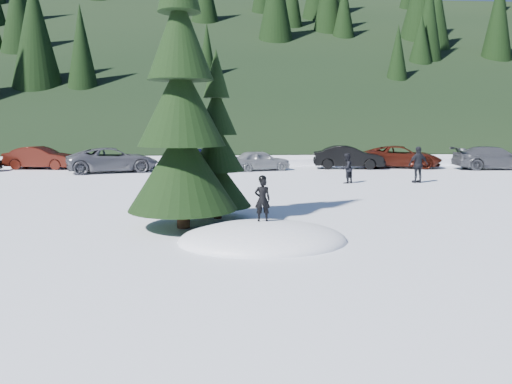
{
  "coord_description": "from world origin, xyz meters",
  "views": [
    {
      "loc": [
        -1.12,
        -12.78,
        3.13
      ],
      "look_at": [
        -0.08,
        1.43,
        1.1
      ],
      "focal_mm": 35.0,
      "sensor_mm": 36.0,
      "label": 1
    }
  ],
  "objects": [
    {
      "name": "spruce_tall",
      "position": [
        -2.2,
        1.8,
        3.32
      ],
      "size": [
        3.2,
        3.2,
        8.6
      ],
      "color": "black",
      "rests_on": "ground"
    },
    {
      "name": "car_5",
      "position": [
        7.4,
        19.68,
        0.76
      ],
      "size": [
        4.8,
        2.28,
        1.52
      ],
      "primitive_type": "imported",
      "rotation": [
        0.0,
        0.0,
        1.42
      ],
      "color": "black",
      "rests_on": "ground"
    },
    {
      "name": "adult_0",
      "position": [
        5.29,
        11.96,
        0.76
      ],
      "size": [
        0.93,
        0.92,
        1.52
      ],
      "primitive_type": "imported",
      "rotation": [
        0.0,
        0.0,
        3.86
      ],
      "color": "black",
      "rests_on": "ground"
    },
    {
      "name": "snow_mound",
      "position": [
        0.0,
        0.0,
        0.0
      ],
      "size": [
        4.48,
        3.52,
        0.96
      ],
      "primitive_type": "ellipsoid",
      "color": "white",
      "rests_on": "ground"
    },
    {
      "name": "spruce_short",
      "position": [
        -1.2,
        3.2,
        2.1
      ],
      "size": [
        2.2,
        2.2,
        5.37
      ],
      "color": "black",
      "rests_on": "ground"
    },
    {
      "name": "adult_1",
      "position": [
        8.96,
        11.83,
        0.93
      ],
      "size": [
        1.17,
        0.68,
        1.87
      ],
      "primitive_type": "imported",
      "rotation": [
        0.0,
        0.0,
        3.36
      ],
      "color": "black",
      "rests_on": "ground"
    },
    {
      "name": "car_7",
      "position": [
        16.73,
        18.51,
        0.75
      ],
      "size": [
        5.29,
        2.46,
        1.49
      ],
      "primitive_type": "imported",
      "rotation": [
        0.0,
        0.0,
        1.5
      ],
      "color": "#494B50",
      "rests_on": "ground"
    },
    {
      "name": "forest_hillside",
      "position": [
        0.0,
        54.0,
        12.5
      ],
      "size": [
        200.0,
        60.0,
        25.0
      ],
      "primitive_type": null,
      "color": "black",
      "rests_on": "ground"
    },
    {
      "name": "ground",
      "position": [
        0.0,
        0.0,
        0.0
      ],
      "size": [
        200.0,
        200.0,
        0.0
      ],
      "primitive_type": "plane",
      "color": "white",
      "rests_on": "ground"
    },
    {
      "name": "car_3",
      "position": [
        -1.65,
        19.36,
        0.69
      ],
      "size": [
        4.82,
        2.15,
        1.37
      ],
      "primitive_type": "imported",
      "rotation": [
        0.0,
        0.0,
        1.52
      ],
      "color": "black",
      "rests_on": "ground"
    },
    {
      "name": "car_6",
      "position": [
        11.1,
        20.12,
        0.74
      ],
      "size": [
        5.8,
        3.9,
        1.48
      ],
      "primitive_type": "imported",
      "rotation": [
        0.0,
        0.0,
        1.27
      ],
      "color": "#40130B",
      "rests_on": "ground"
    },
    {
      "name": "child_skier",
      "position": [
        0.01,
        0.27,
        1.06
      ],
      "size": [
        0.43,
        0.28,
        1.16
      ],
      "primitive_type": "imported",
      "rotation": [
        0.0,
        0.0,
        3.13
      ],
      "color": "black",
      "rests_on": "snow_mound"
    },
    {
      "name": "car_1",
      "position": [
        -12.85,
        20.9,
        0.74
      ],
      "size": [
        4.63,
        2.07,
        1.48
      ],
      "primitive_type": "imported",
      "rotation": [
        0.0,
        0.0,
        1.45
      ],
      "color": "#3B110A",
      "rests_on": "ground"
    },
    {
      "name": "car_4",
      "position": [
        1.44,
        18.82,
        0.65
      ],
      "size": [
        4.09,
        2.48,
        1.3
      ],
      "primitive_type": "imported",
      "rotation": [
        0.0,
        0.0,
        1.83
      ],
      "color": "gray",
      "rests_on": "ground"
    },
    {
      "name": "car_2",
      "position": [
        -7.7,
        18.5,
        0.76
      ],
      "size": [
        5.97,
        4.02,
        1.52
      ],
      "primitive_type": "imported",
      "rotation": [
        0.0,
        0.0,
        1.87
      ],
      "color": "#505158",
      "rests_on": "ground"
    }
  ]
}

